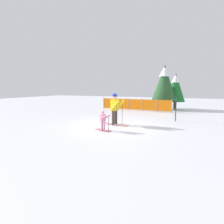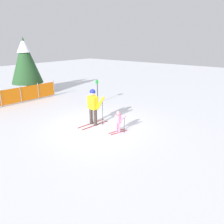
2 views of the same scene
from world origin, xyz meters
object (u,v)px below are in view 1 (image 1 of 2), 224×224
skier_adult (115,106)px  safety_fence (135,104)px  trail_marker (176,106)px  conifer_near (164,82)px  conifer_far (175,87)px  skier_child (103,119)px

skier_adult → safety_fence: (-0.84, 6.54, -0.50)m
skier_adult → trail_marker: size_ratio=1.15×
conifer_near → trail_marker: bearing=-74.5°
conifer_far → conifer_near: bearing=-130.3°
skier_child → conifer_near: 10.23m
skier_adult → conifer_near: (1.50, 8.38, 1.58)m
skier_child → conifer_near: size_ratio=0.24×
conifer_near → trail_marker: conifer_near is taller
safety_fence → conifer_far: 4.68m
conifer_far → conifer_near: 1.51m
skier_adult → safety_fence: 6.62m
skier_child → conifer_far: conifer_far is taller
conifer_near → skier_child: bearing=-98.4°
safety_fence → conifer_far: bearing=41.9°
skier_child → conifer_near: bearing=95.6°
trail_marker → safety_fence: bearing=135.0°
conifer_far → trail_marker: bearing=-84.4°
skier_child → conifer_far: size_ratio=0.29×
skier_child → safety_fence: safety_fence is taller
safety_fence → conifer_near: (2.34, 1.84, 2.08)m
safety_fence → trail_marker: 5.60m
skier_adult → trail_marker: 4.04m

